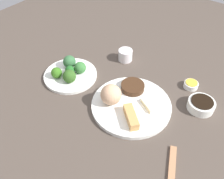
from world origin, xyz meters
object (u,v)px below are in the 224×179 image
broccoli_plate (71,75)px  teacup (125,55)px  soy_sauce_bowl (201,105)px  sauce_ramekin_hot_mustard (191,85)px  main_plate (132,105)px

broccoli_plate → teacup: size_ratio=3.50×
broccoli_plate → soy_sauce_bowl: size_ratio=2.28×
teacup → sauce_ramekin_hot_mustard: bearing=91.9°
sauce_ramekin_hot_mustard → soy_sauce_bowl: bearing=41.4°
sauce_ramekin_hot_mustard → teacup: 0.32m
main_plate → soy_sauce_bowl: soy_sauce_bowl is taller
main_plate → soy_sauce_bowl: bearing=125.0°
main_plate → broccoli_plate: bearing=-86.8°
soy_sauce_bowl → broccoli_plate: bearing=-72.3°
main_plate → broccoli_plate: size_ratio=1.33×
main_plate → teacup: teacup is taller
main_plate → soy_sauce_bowl: (-0.15, 0.21, 0.01)m
main_plate → sauce_ramekin_hot_mustard: size_ratio=5.21×
sauce_ramekin_hot_mustard → teacup: bearing=-88.1°
soy_sauce_bowl → teacup: bearing=-100.8°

